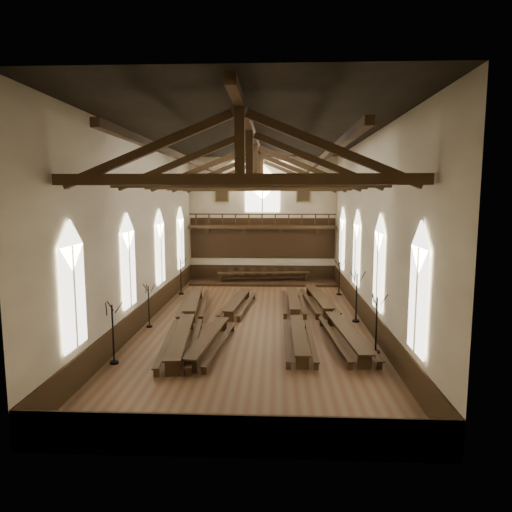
% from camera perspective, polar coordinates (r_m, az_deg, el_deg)
% --- Properties ---
extents(ground, '(26.00, 26.00, 0.00)m').
position_cam_1_polar(ground, '(25.21, -0.12, -8.34)').
color(ground, brown).
rests_on(ground, ground).
extents(room_walls, '(26.00, 26.00, 26.00)m').
position_cam_1_polar(room_walls, '(24.25, -0.12, 6.51)').
color(room_walls, beige).
rests_on(room_walls, ground).
extents(wainscot_band, '(12.00, 26.00, 1.20)m').
position_cam_1_polar(wainscot_band, '(25.05, -0.12, -7.02)').
color(wainscot_band, '#30200E').
rests_on(wainscot_band, ground).
extents(side_windows, '(11.85, 19.80, 4.50)m').
position_cam_1_polar(side_windows, '(24.45, -0.12, 0.12)').
color(side_windows, white).
rests_on(side_windows, room_walls).
extents(end_window, '(2.80, 0.12, 3.80)m').
position_cam_1_polar(end_window, '(37.13, 0.81, 8.05)').
color(end_window, white).
rests_on(end_window, room_walls).
extents(minstrels_gallery, '(11.80, 1.24, 3.70)m').
position_cam_1_polar(minstrels_gallery, '(37.02, 0.79, 2.91)').
color(minstrels_gallery, '#392412').
rests_on(minstrels_gallery, room_walls).
extents(portraits, '(7.75, 0.09, 1.45)m').
position_cam_1_polar(portraits, '(37.13, 0.81, 7.86)').
color(portraits, brown).
rests_on(portraits, room_walls).
extents(roof_trusses, '(11.70, 25.70, 2.80)m').
position_cam_1_polar(roof_trusses, '(24.28, -0.12, 10.65)').
color(roof_trusses, '#392412').
rests_on(roof_trusses, room_walls).
extents(refectory_row_a, '(2.19, 14.42, 0.74)m').
position_cam_1_polar(refectory_row_a, '(24.73, -8.51, -7.44)').
color(refectory_row_a, '#392412').
rests_on(refectory_row_a, ground).
extents(refectory_row_b, '(1.96, 13.73, 0.67)m').
position_cam_1_polar(refectory_row_b, '(24.47, -3.79, -7.66)').
color(refectory_row_b, '#392412').
rests_on(refectory_row_b, ground).
extents(refectory_row_c, '(1.36, 13.64, 0.67)m').
position_cam_1_polar(refectory_row_c, '(24.93, 4.99, -7.38)').
color(refectory_row_c, '#392412').
rests_on(refectory_row_c, ground).
extents(refectory_row_d, '(2.03, 14.24, 0.72)m').
position_cam_1_polar(refectory_row_d, '(25.39, 9.24, -7.09)').
color(refectory_row_d, '#392412').
rests_on(refectory_row_d, ground).
extents(dais, '(11.40, 2.89, 0.19)m').
position_cam_1_polar(dais, '(36.28, 0.94, -3.26)').
color(dais, '#30200E').
rests_on(dais, ground).
extents(high_table, '(7.35, 1.65, 0.68)m').
position_cam_1_polar(high_table, '(36.15, 0.94, -2.21)').
color(high_table, '#392412').
rests_on(high_table, dais).
extents(high_chairs, '(5.84, 0.44, 0.93)m').
position_cam_1_polar(high_chairs, '(36.87, 0.97, -2.13)').
color(high_chairs, '#392412').
rests_on(high_chairs, dais).
extents(candelabrum_left_near, '(0.71, 0.81, 2.62)m').
position_cam_1_polar(candelabrum_left_near, '(20.01, -17.39, -10.57)').
color(candelabrum_left_near, black).
rests_on(candelabrum_left_near, ground).
extents(candelabrum_left_mid, '(0.71, 0.67, 2.34)m').
position_cam_1_polar(candelabrum_left_mid, '(24.85, -13.23, -7.08)').
color(candelabrum_left_mid, black).
rests_on(candelabrum_left_mid, ground).
extents(candelabrum_left_far, '(0.76, 0.78, 2.61)m').
position_cam_1_polar(candelabrum_left_far, '(32.53, -9.36, -3.37)').
color(candelabrum_left_far, black).
rests_on(candelabrum_left_far, ground).
extents(candelabrum_right_near, '(0.75, 0.81, 2.66)m').
position_cam_1_polar(candelabrum_right_near, '(21.03, 14.78, -9.54)').
color(candelabrum_right_near, black).
rests_on(candelabrum_right_near, ground).
extents(candelabrum_right_mid, '(0.86, 0.80, 2.84)m').
position_cam_1_polar(candelabrum_right_mid, '(25.78, 12.42, -6.18)').
color(candelabrum_right_mid, black).
rests_on(candelabrum_right_mid, ground).
extents(candelabrum_right_far, '(0.74, 0.71, 2.47)m').
position_cam_1_polar(candelabrum_right_far, '(32.46, 10.35, -3.50)').
color(candelabrum_right_far, black).
rests_on(candelabrum_right_far, ground).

